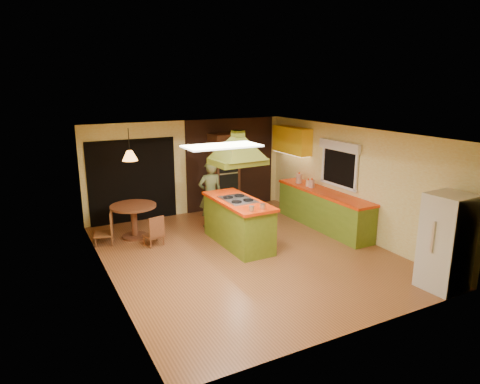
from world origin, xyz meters
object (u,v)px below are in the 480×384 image
refrigerator (446,242)px  dining_table (134,215)px  canister_large (299,178)px  kitchen_island (238,222)px  man (210,194)px  wall_oven (224,173)px

refrigerator → dining_table: size_ratio=1.63×
refrigerator → canister_large: size_ratio=6.98×
kitchen_island → man: (-0.05, 1.37, 0.31)m
kitchen_island → canister_large: (2.30, 1.01, 0.53)m
canister_large → refrigerator: bearing=-91.5°
man → canister_large: man is taller
kitchen_island → wall_oven: (0.81, 2.39, 0.55)m
refrigerator → wall_oven: (-1.38, 5.84, 0.23)m
wall_oven → canister_large: (1.50, -1.38, -0.03)m
man → wall_oven: wall_oven is taller
wall_oven → canister_large: bearing=-46.1°
dining_table → canister_large: bearing=-6.3°
dining_table → canister_large: 4.27m
man → dining_table: 1.88m
kitchen_island → canister_large: size_ratio=8.48×
wall_oven → canister_large: 2.04m
wall_oven → canister_large: size_ratio=8.84×
man → wall_oven: (0.86, 1.02, 0.24)m
kitchen_island → man: 1.40m
man → canister_large: 2.39m
refrigerator → dining_table: (-4.09, 4.93, -0.30)m
man → refrigerator: size_ratio=0.98×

